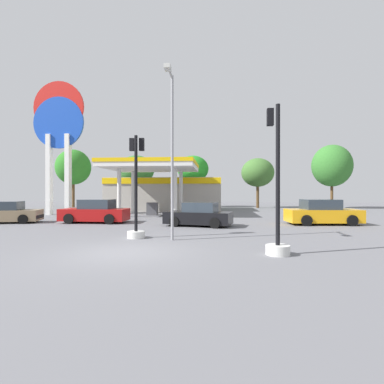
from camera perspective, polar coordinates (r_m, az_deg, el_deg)
ground_plane at (r=10.60m, az=-12.80°, el=-11.26°), size 90.00×90.00×0.00m
gas_station at (r=32.16m, az=-5.24°, el=0.07°), size 12.02×14.28×4.62m
station_pole_sign at (r=29.12m, az=-24.30°, el=10.83°), size 4.55×0.56×11.77m
car_0 at (r=20.69m, az=-18.15°, el=-3.70°), size 4.33×2.01×1.54m
car_1 at (r=22.95m, az=-32.01°, el=-3.48°), size 4.25×2.60×1.42m
car_2 at (r=20.34m, az=23.80°, el=-3.74°), size 4.52×2.26×1.57m
car_3 at (r=17.79m, az=1.28°, el=-4.51°), size 4.24×2.53×1.42m
traffic_signal_0 at (r=10.17m, az=16.05°, el=-4.23°), size 0.79×0.79×4.96m
traffic_signal_1 at (r=13.48m, az=-10.70°, el=-2.23°), size 0.78×0.78×4.59m
tree_0 at (r=40.93m, az=-21.89°, el=4.46°), size 4.38×4.38×7.40m
tree_1 at (r=40.51m, az=-10.66°, el=4.14°), size 4.74×4.74×6.87m
tree_2 at (r=38.58m, az=0.19°, el=4.44°), size 4.05×4.05×6.70m
tree_3 at (r=37.68m, az=12.54°, el=3.66°), size 4.03×4.03×6.17m
tree_4 at (r=39.57m, az=25.33°, el=4.59°), size 4.65×4.65×7.67m
corner_streetlamp at (r=12.66m, az=-3.97°, el=9.84°), size 0.24×1.48×7.04m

